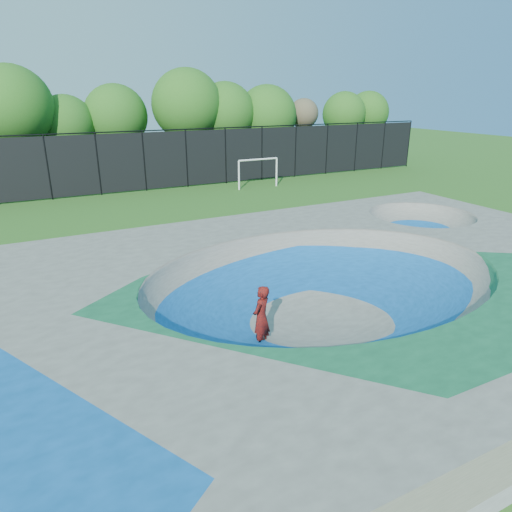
{
  "coord_description": "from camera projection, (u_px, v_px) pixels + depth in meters",
  "views": [
    {
      "loc": [
        -7.52,
        -10.13,
        6.43
      ],
      "look_at": [
        -0.76,
        3.0,
        1.1
      ],
      "focal_mm": 32.0,
      "sensor_mm": 36.0,
      "label": 1
    }
  ],
  "objects": [
    {
      "name": "skateboard",
      "position": [
        261.0,
        346.0,
        12.17
      ],
      "size": [
        0.78,
        0.59,
        0.05
      ],
      "primitive_type": "cube",
      "rotation": [
        0.0,
        0.0,
        0.54
      ],
      "color": "black",
      "rests_on": "ground"
    },
    {
      "name": "fence",
      "position": [
        144.0,
        160.0,
        30.75
      ],
      "size": [
        48.09,
        0.09,
        4.04
      ],
      "color": "black",
      "rests_on": "ground"
    },
    {
      "name": "treeline",
      "position": [
        81.0,
        115.0,
        32.48
      ],
      "size": [
        52.39,
        7.07,
        8.21
      ],
      "color": "#442B22",
      "rests_on": "ground"
    },
    {
      "name": "skater",
      "position": [
        261.0,
        318.0,
        11.88
      ],
      "size": [
        0.77,
        0.72,
        1.77
      ],
      "primitive_type": "imported",
      "rotation": [
        0.0,
        0.0,
        3.75
      ],
      "color": "#AF170E",
      "rests_on": "ground"
    },
    {
      "name": "ground",
      "position": [
        323.0,
        316.0,
        13.89
      ],
      "size": [
        120.0,
        120.0,
        0.0
      ],
      "primitive_type": "plane",
      "color": "#285B19",
      "rests_on": "ground"
    },
    {
      "name": "soccer_goal",
      "position": [
        258.0,
        168.0,
        31.95
      ],
      "size": [
        3.11,
        0.12,
        2.05
      ],
      "color": "white",
      "rests_on": "ground"
    },
    {
      "name": "skate_deck",
      "position": [
        324.0,
        293.0,
        13.64
      ],
      "size": [
        22.0,
        14.0,
        1.5
      ],
      "primitive_type": "cube",
      "color": "gray",
      "rests_on": "ground"
    }
  ]
}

